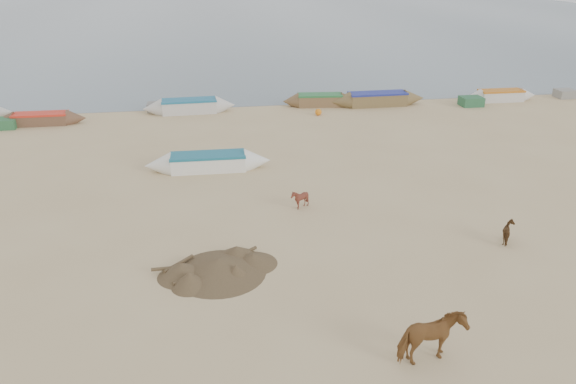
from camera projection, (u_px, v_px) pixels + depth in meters
The scene contains 9 objects.
ground at pixel (306, 262), 19.66m from camera, with size 140.00×140.00×0.00m, color tan.
sea at pixel (213, 18), 94.12m from camera, with size 160.00×160.00×0.00m, color slate.
cow_adult at pixel (431, 338), 14.58m from camera, with size 0.81×1.77×1.50m, color brown.
calf_front at pixel (300, 199), 23.67m from camera, with size 0.70×0.79×0.87m, color #5C281D.
calf_right at pixel (510, 233), 20.85m from camera, with size 0.80×0.68×0.81m, color #4F3219.
near_canoe at pixel (208, 162), 27.90m from camera, with size 6.25×1.29×0.84m, color white, non-canonical shape.
debris_pile at pixel (219, 266), 18.90m from camera, with size 3.20×3.20×0.54m, color brown.
waterline_canoes at pixel (252, 105), 38.28m from camera, with size 59.22×4.09×0.96m.
beach_clutter at pixel (315, 106), 38.58m from camera, with size 46.78×3.85×0.64m.
Camera 1 is at (-3.39, -16.80, 9.97)m, focal length 35.00 mm.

